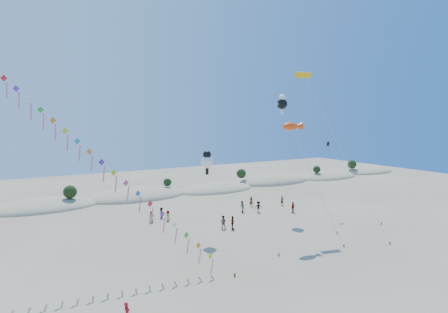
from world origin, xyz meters
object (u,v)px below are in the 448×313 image
Objects in this scene: kite_train at (73,138)px; flyer_foreground at (127,313)px; parafoil_kite at (304,78)px; fish_kite at (293,127)px.

flyer_foreground is (1.56, -11.43, -12.02)m from kite_train.
parafoil_kite is (29.94, 2.12, 7.29)m from kite_train.
flyer_foreground is at bearing -82.24° from kite_train.
kite_train is 1.75× the size of fish_kite.
parafoil_kite is (4.76, 3.35, 6.47)m from fish_kite.
kite_train reaches higher than flyer_foreground.
parafoil_kite reaches higher than fish_kite.
flyer_foreground is (-23.62, -10.19, -12.84)m from fish_kite.
kite_train is at bearing 40.12° from flyer_foreground.
fish_kite reaches higher than flyer_foreground.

